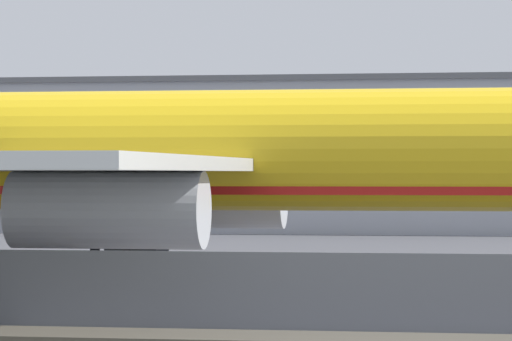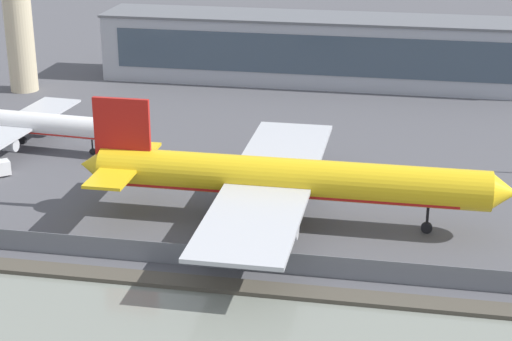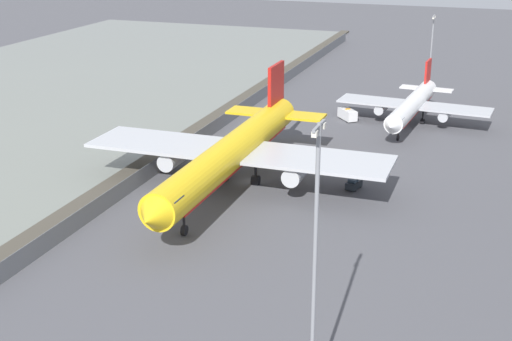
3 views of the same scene
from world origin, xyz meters
name	(u,v)px [view 3 (image 3 of 3)]	position (x,y,z in m)	size (l,w,h in m)	color
ground_plane	(251,182)	(0.00, 0.00, 0.00)	(500.00, 500.00, 0.00)	#4C4C51
shoreline_seawall	(138,166)	(0.00, -20.50, 0.25)	(320.00, 3.00, 0.50)	#474238
perimeter_fence	(162,163)	(0.00, -16.00, 1.36)	(280.00, 0.10, 2.73)	slate
cargo_jet_yellow	(234,152)	(3.58, -1.57, 6.06)	(56.86, 48.69, 15.88)	yellow
passenger_jet_white_red	(413,105)	(-42.24, 19.86, 4.26)	(36.78, 31.49, 11.15)	white
baggage_tug	(354,184)	(-2.34, 16.33, 0.81)	(3.48, 2.28, 1.80)	#1E2328
ops_van	(347,114)	(-41.68, 6.49, 1.28)	(5.34, 4.94, 2.48)	white
apron_light_mast_apron_west	(315,259)	(50.56, 23.80, 14.19)	(3.20, 0.40, 25.74)	gray
apron_light_mast_apron_east	(431,54)	(-62.22, 20.66, 11.24)	(3.20, 0.40, 19.94)	gray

